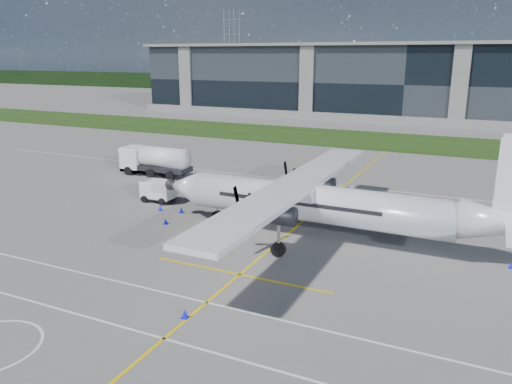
# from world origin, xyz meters

# --- Properties ---
(ground) EXTENTS (400.00, 400.00, 0.00)m
(ground) POSITION_xyz_m (0.00, 40.00, 0.00)
(ground) COLOR #5F5C5A
(ground) RESTS_ON ground
(grass_strip) EXTENTS (400.00, 18.00, 0.04)m
(grass_strip) POSITION_xyz_m (0.00, 48.00, 0.02)
(grass_strip) COLOR #1C380F
(grass_strip) RESTS_ON ground
(terminal_building) EXTENTS (120.00, 20.00, 15.00)m
(terminal_building) POSITION_xyz_m (0.00, 80.00, 7.50)
(terminal_building) COLOR black
(terminal_building) RESTS_ON ground
(tree_line) EXTENTS (400.00, 6.00, 6.00)m
(tree_line) POSITION_xyz_m (0.00, 140.00, 3.00)
(tree_line) COLOR black
(tree_line) RESTS_ON ground
(pylon_west) EXTENTS (9.00, 4.60, 30.00)m
(pylon_west) POSITION_xyz_m (-80.00, 150.00, 15.00)
(pylon_west) COLOR gray
(pylon_west) RESTS_ON ground
(yellow_taxiway_centerline) EXTENTS (0.20, 70.00, 0.01)m
(yellow_taxiway_centerline) POSITION_xyz_m (3.00, 10.00, 0.01)
(yellow_taxiway_centerline) COLOR yellow
(yellow_taxiway_centerline) RESTS_ON ground
(white_lane_line) EXTENTS (90.00, 0.15, 0.01)m
(white_lane_line) POSITION_xyz_m (0.00, -14.00, 0.01)
(white_lane_line) COLOR white
(white_lane_line) RESTS_ON ground
(turboprop_aircraft) EXTENTS (27.79, 28.81, 8.64)m
(turboprop_aircraft) POSITION_xyz_m (6.08, 2.13, 4.32)
(turboprop_aircraft) COLOR white
(turboprop_aircraft) RESTS_ON ground
(fuel_tanker_truck) EXTENTS (8.67, 2.82, 3.25)m
(fuel_tanker_truck) POSITION_xyz_m (-18.19, 13.53, 1.63)
(fuel_tanker_truck) COLOR white
(fuel_tanker_truck) RESTS_ON ground
(baggage_tug) EXTENTS (3.23, 1.94, 1.94)m
(baggage_tug) POSITION_xyz_m (-11.09, 5.08, 0.97)
(baggage_tug) COLOR white
(baggage_tug) RESTS_ON ground
(ground_crew_person) EXTENTS (0.83, 0.92, 1.86)m
(ground_crew_person) POSITION_xyz_m (-11.62, 5.97, 0.93)
(ground_crew_person) COLOR #F25907
(ground_crew_person) RESTS_ON ground
(safety_cone_portwing) EXTENTS (0.36, 0.36, 0.50)m
(safety_cone_portwing) POSITION_xyz_m (2.84, -11.91, 0.25)
(safety_cone_portwing) COLOR #0D0FE5
(safety_cone_portwing) RESTS_ON ground
(safety_cone_nose_port) EXTENTS (0.36, 0.36, 0.50)m
(safety_cone_nose_port) POSITION_xyz_m (-6.76, -0.00, 0.25)
(safety_cone_nose_port) COLOR #0D0FE5
(safety_cone_nose_port) RESTS_ON ground
(safety_cone_tail) EXTENTS (0.36, 0.36, 0.50)m
(safety_cone_tail) POSITION_xyz_m (18.26, 2.26, 0.25)
(safety_cone_tail) COLOR #0D0FE5
(safety_cone_tail) RESTS_ON ground
(safety_cone_stbdwing) EXTENTS (0.36, 0.36, 0.50)m
(safety_cone_stbdwing) POSITION_xyz_m (3.71, 16.70, 0.25)
(safety_cone_stbdwing) COLOR #0D0FE5
(safety_cone_stbdwing) RESTS_ON ground
(safety_cone_nose_stbd) EXTENTS (0.36, 0.36, 0.50)m
(safety_cone_nose_stbd) POSITION_xyz_m (-7.30, 3.06, 0.25)
(safety_cone_nose_stbd) COLOR #0D0FE5
(safety_cone_nose_stbd) RESTS_ON ground
(safety_cone_fwd) EXTENTS (0.36, 0.36, 0.50)m
(safety_cone_fwd) POSITION_xyz_m (-9.29, 2.78, 0.25)
(safety_cone_fwd) COLOR #0D0FE5
(safety_cone_fwd) RESTS_ON ground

